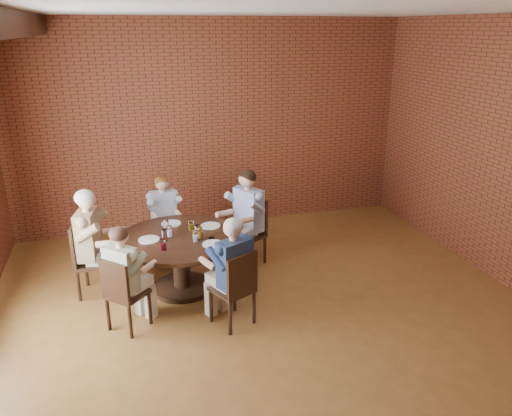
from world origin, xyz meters
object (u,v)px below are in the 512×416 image
object	(u,v)px
diner_b	(164,218)
diner_c	(94,243)
dining_table	(181,252)
diner_d	(126,278)
chair_e	(236,286)
diner_a	(245,218)
diner_e	(232,272)
chair_a	(250,228)
chair_d	(122,292)
smartphone	(212,239)
chair_b	(164,225)
chair_c	(88,256)

from	to	relation	value
diner_b	diner_c	world-z (taller)	diner_c
dining_table	diner_d	world-z (taller)	diner_d
diner_c	chair_e	xyz separation A→B (m)	(1.53, -1.22, -0.19)
diner_a	diner_e	world-z (taller)	diner_a
diner_c	diner_d	bearing A→B (deg)	-147.95
chair_a	diner_e	distance (m)	1.63
dining_table	chair_d	xyz separation A→B (m)	(-0.75, -0.76, -0.04)
dining_table	chair_e	world-z (taller)	chair_e
chair_d	smartphone	size ratio (longest dim) A/B	6.13
diner_c	chair_d	world-z (taller)	diner_c
chair_b	diner_e	bearing A→B (deg)	-80.08
chair_a	diner_c	bearing A→B (deg)	-108.29
chair_a	dining_table	bearing A→B (deg)	-90.00
diner_a	diner_c	xyz separation A→B (m)	(-2.04, -0.31, 0.00)
diner_b	diner_e	distance (m)	2.06
chair_b	chair_d	size ratio (longest dim) A/B	0.99
dining_table	smartphone	xyz separation A→B (m)	(0.37, -0.21, 0.23)
diner_b	diner_d	xyz separation A→B (m)	(-0.61, -1.76, 0.01)
chair_b	smartphone	xyz separation A→B (m)	(0.46, -1.34, 0.27)
diner_b	diner_d	distance (m)	1.87
dining_table	diner_e	bearing A→B (deg)	-64.47
chair_b	diner_c	distance (m)	1.34
dining_table	chair_d	size ratio (longest dim) A/B	1.75
chair_e	diner_e	size ratio (longest dim) A/B	0.71
diner_b	chair_c	world-z (taller)	diner_b
chair_b	chair_c	distance (m)	1.38
diner_b	diner_d	size ratio (longest dim) A/B	0.99
dining_table	chair_a	xyz separation A→B (m)	(1.08, 0.57, -0.01)
chair_d	chair_e	distance (m)	1.26
diner_c	chair_e	distance (m)	1.97
dining_table	diner_b	xyz separation A→B (m)	(-0.09, 1.05, 0.09)
chair_d	diner_c	bearing A→B (deg)	-28.46
chair_d	diner_d	distance (m)	0.15
chair_a	diner_b	distance (m)	1.27
diner_a	diner_c	world-z (taller)	diner_c
diner_c	smartphone	distance (m)	1.48
chair_c	diner_c	world-z (taller)	diner_c
diner_b	dining_table	bearing A→B (deg)	-90.00
chair_e	smartphone	size ratio (longest dim) A/B	6.35
diner_c	chair_d	bearing A→B (deg)	-151.72
diner_a	diner_e	bearing A→B (deg)	-48.27
smartphone	chair_a	bearing A→B (deg)	53.15
diner_a	smartphone	distance (m)	0.97
chair_c	chair_b	bearing A→B (deg)	-37.99
dining_table	chair_d	world-z (taller)	chair_d
chair_d	diner_d	size ratio (longest dim) A/B	0.71
diner_e	chair_c	bearing A→B (deg)	-61.86
chair_a	diner_a	xyz separation A→B (m)	(-0.08, -0.04, 0.17)
chair_a	diner_d	xyz separation A→B (m)	(-1.78, -1.27, 0.10)
diner_b	chair_e	xyz separation A→B (m)	(0.57, -2.06, -0.12)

